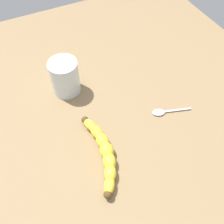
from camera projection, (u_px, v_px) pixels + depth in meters
The scene contains 4 objects.
wooden_tabletop at pixel (96, 130), 69.57cm from camera, with size 120.00×120.00×3.00cm, color olive.
banana at pixel (103, 151), 61.94cm from camera, with size 22.59×7.57×3.49cm.
smoothie_glass at pixel (65, 78), 72.41cm from camera, with size 8.20×8.20×10.54cm.
teaspoon at pixel (161, 112), 70.78cm from camera, with size 4.72×11.12×0.80cm.
Camera 1 is at (-35.78, 12.68, 60.15)cm, focal length 40.72 mm.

